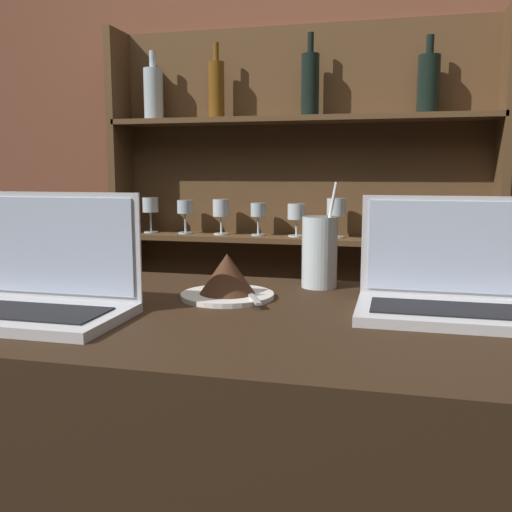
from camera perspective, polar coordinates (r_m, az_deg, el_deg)
The scene contains 6 objects.
back_wall at distance 2.28m, azimuth 6.23°, elevation 11.27°, with size 7.00×0.06×2.70m.
back_shelf at distance 2.23m, azimuth 4.14°, elevation 0.95°, with size 1.47×0.18×1.78m.
laptop_near at distance 1.10m, azimuth -20.84°, elevation -3.06°, with size 0.34×0.21×0.22m.
laptop_far at distance 1.10m, azimuth 19.27°, elevation -3.08°, with size 0.35×0.21×0.21m.
cake_plate at distance 1.17m, azimuth -2.88°, elevation -2.33°, with size 0.19×0.19×0.09m.
water_glass at distance 1.28m, azimuth 6.38°, elevation 0.41°, with size 0.08×0.08×0.24m.
Camera 1 is at (0.31, -0.66, 1.24)m, focal length 40.00 mm.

